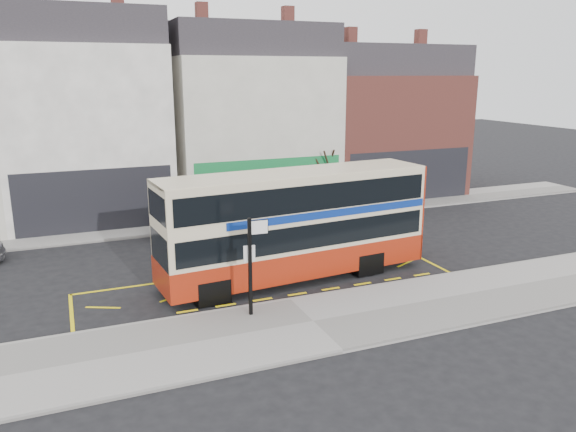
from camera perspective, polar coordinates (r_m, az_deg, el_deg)
name	(u,v)px	position (r m, az deg, el deg)	size (l,w,h in m)	color
ground	(286,299)	(19.86, -0.23, -8.40)	(120.00, 120.00, 0.00)	black
pavement	(313,323)	(17.89, 2.57, -10.81)	(40.00, 4.00, 0.15)	gray
kerb	(290,301)	(19.51, 0.19, -8.59)	(40.00, 0.15, 0.15)	gray
far_pavement	(208,222)	(29.80, -8.13, -0.56)	(50.00, 3.00, 0.15)	gray
road_markings	(270,283)	(21.24, -1.85, -6.83)	(14.00, 3.40, 0.01)	yellow
terrace_left	(85,118)	(32.09, -19.96, 9.31)	(8.00, 8.01, 11.80)	white
terrace_green_shop	(246,118)	(33.70, -4.27, 9.89)	(9.00, 8.01, 11.30)	silver
terrace_right	(378,122)	(37.49, 9.13, 9.44)	(9.00, 8.01, 10.30)	#99483D
double_decker_bus	(296,223)	(21.09, 0.80, -0.76)	(10.55, 3.30, 4.15)	beige
bus_stop_post	(252,258)	(17.67, -3.69, -4.24)	(0.79, 0.15, 3.20)	black
car_grey	(198,220)	(27.67, -9.16, -0.36)	(1.55, 4.45, 1.47)	#474C50
car_white	(361,204)	(31.15, 7.44, 1.24)	(1.87, 4.61, 1.34)	white
street_tree_right	(321,157)	(31.74, 3.38, 5.98)	(2.08, 2.08, 4.50)	#322116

